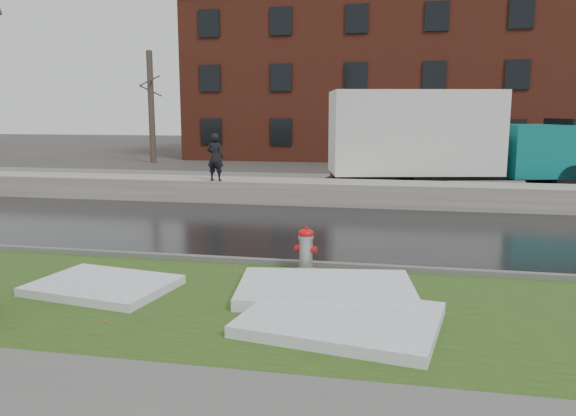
# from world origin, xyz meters

# --- Properties ---
(ground) EXTENTS (120.00, 120.00, 0.00)m
(ground) POSITION_xyz_m (0.00, 0.00, 0.00)
(ground) COLOR #47423D
(ground) RESTS_ON ground
(verge) EXTENTS (60.00, 4.50, 0.04)m
(verge) POSITION_xyz_m (0.00, -1.25, 0.02)
(verge) COLOR #284818
(verge) RESTS_ON ground
(road) EXTENTS (60.00, 7.00, 0.03)m
(road) POSITION_xyz_m (0.00, 4.50, 0.01)
(road) COLOR black
(road) RESTS_ON ground
(parking_lot) EXTENTS (60.00, 9.00, 0.03)m
(parking_lot) POSITION_xyz_m (0.00, 13.00, 0.01)
(parking_lot) COLOR slate
(parking_lot) RESTS_ON ground
(curb) EXTENTS (60.00, 0.15, 0.14)m
(curb) POSITION_xyz_m (0.00, 1.00, 0.07)
(curb) COLOR slate
(curb) RESTS_ON ground
(snowbank) EXTENTS (60.00, 1.60, 0.75)m
(snowbank) POSITION_xyz_m (0.00, 8.70, 0.38)
(snowbank) COLOR #B6B0A6
(snowbank) RESTS_ON ground
(brick_building) EXTENTS (26.00, 12.00, 10.00)m
(brick_building) POSITION_xyz_m (2.00, 30.00, 5.00)
(brick_building) COLOR maroon
(brick_building) RESTS_ON ground
(bg_tree_left) EXTENTS (1.40, 1.62, 6.50)m
(bg_tree_left) POSITION_xyz_m (-12.00, 22.00, 3.33)
(bg_tree_left) COLOR brown
(bg_tree_left) RESTS_ON ground
(bg_tree_center) EXTENTS (1.40, 1.62, 6.50)m
(bg_tree_center) POSITION_xyz_m (-6.00, 26.00, 3.33)
(bg_tree_center) COLOR brown
(bg_tree_center) RESTS_ON ground
(fire_hydrant) EXTENTS (0.42, 0.38, 0.86)m
(fire_hydrant) POSITION_xyz_m (0.80, 0.61, 0.50)
(fire_hydrant) COLOR #9A9DA1
(fire_hydrant) RESTS_ON verge
(box_truck) EXTENTS (11.27, 4.50, 3.72)m
(box_truck) POSITION_xyz_m (4.03, 11.61, 1.97)
(box_truck) COLOR black
(box_truck) RESTS_ON ground
(worker) EXTENTS (0.59, 0.42, 1.54)m
(worker) POSITION_xyz_m (-3.44, 8.10, 1.52)
(worker) COLOR black
(worker) RESTS_ON snowbank
(snow_patch_near) EXTENTS (2.90, 2.42, 0.16)m
(snow_patch_near) POSITION_xyz_m (1.72, -1.87, 0.12)
(snow_patch_near) COLOR white
(snow_patch_near) RESTS_ON verge
(snow_patch_far) EXTENTS (2.43, 1.93, 0.14)m
(snow_patch_far) POSITION_xyz_m (-2.34, -1.08, 0.11)
(snow_patch_far) COLOR white
(snow_patch_far) RESTS_ON verge
(snow_patch_side) EXTENTS (3.01, 2.16, 0.18)m
(snow_patch_side) POSITION_xyz_m (1.33, -0.62, 0.13)
(snow_patch_side) COLOR white
(snow_patch_side) RESTS_ON verge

